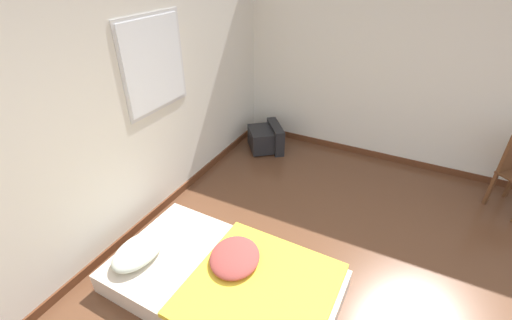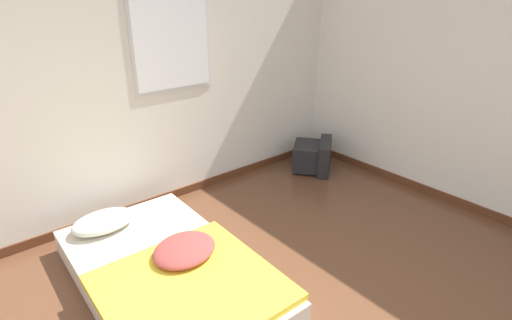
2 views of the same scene
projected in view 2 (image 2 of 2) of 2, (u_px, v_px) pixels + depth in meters
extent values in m
cube|color=silver|center=(76.00, 89.00, 3.34)|extent=(8.34, 0.06, 2.60)
cube|color=#562D19|center=(101.00, 219.00, 3.81)|extent=(8.34, 0.02, 0.09)
cube|color=silver|center=(172.00, 43.00, 3.73)|extent=(0.83, 0.01, 0.91)
cube|color=white|center=(172.00, 43.00, 3.72)|extent=(0.76, 0.01, 0.84)
cube|color=#562D19|center=(508.00, 221.00, 3.79)|extent=(0.02, 7.43, 0.09)
cube|color=beige|center=(167.00, 274.00, 3.00)|extent=(1.14, 1.95, 0.20)
ellipsoid|color=silver|center=(104.00, 222.00, 3.35)|extent=(0.53, 0.35, 0.14)
cube|color=yellow|center=(190.00, 287.00, 2.69)|extent=(1.15, 1.14, 0.05)
ellipsoid|color=#993D38|center=(184.00, 249.00, 2.96)|extent=(0.59, 0.54, 0.11)
cube|color=black|center=(307.00, 156.00, 4.91)|extent=(0.55, 0.52, 0.30)
cube|color=black|center=(325.00, 156.00, 4.87)|extent=(0.51, 0.45, 0.38)
cube|color=black|center=(330.00, 156.00, 4.85)|extent=(0.36, 0.29, 0.27)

